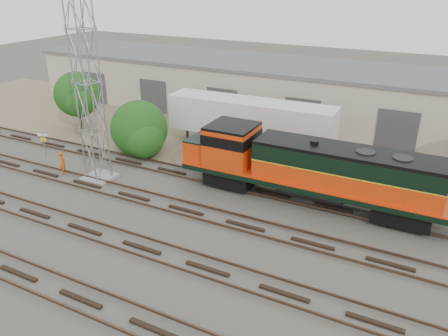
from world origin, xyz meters
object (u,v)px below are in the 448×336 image
at_px(signal_tower, 88,86).
at_px(semi_trailer, 254,120).
at_px(locomotive, 307,168).
at_px(worker, 63,163).

distance_m(signal_tower, semi_trailer, 13.11).
distance_m(locomotive, semi_trailer, 9.25).
xyz_separation_m(locomotive, signal_tower, (-14.12, -3.28, 4.29)).
height_order(locomotive, worker, locomotive).
height_order(locomotive, semi_trailer, locomotive).
relative_size(locomotive, semi_trailer, 1.25).
xyz_separation_m(signal_tower, worker, (-2.85, -0.54, -5.80)).
height_order(signal_tower, semi_trailer, signal_tower).
xyz_separation_m(locomotive, worker, (-16.98, -3.82, -1.51)).
height_order(locomotive, signal_tower, signal_tower).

